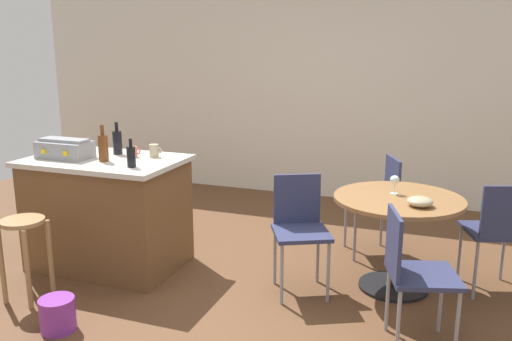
{
  "coord_description": "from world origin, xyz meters",
  "views": [
    {
      "loc": [
        1.38,
        -3.36,
        1.84
      ],
      "look_at": [
        -0.02,
        0.37,
        0.89
      ],
      "focal_mm": 37.49,
      "sensor_mm": 36.0,
      "label": 1
    }
  ],
  "objects_px": {
    "folding_chair_far": "(498,228)",
    "cup_1": "(133,152)",
    "dining_table": "(397,219)",
    "plastic_bucket": "(58,314)",
    "wine_glass": "(395,180)",
    "kitchen_island": "(108,212)",
    "toolbox": "(65,149)",
    "bottle_1": "(117,142)",
    "folding_chair_right": "(300,224)",
    "cup_0": "(154,151)",
    "folding_chair_left": "(378,197)",
    "wooden_stool": "(25,242)",
    "folding_chair_near": "(412,268)",
    "bottle_2": "(131,156)",
    "serving_bowl": "(420,201)",
    "bottle_0": "(103,147)"
  },
  "relations": [
    {
      "from": "folding_chair_left",
      "to": "bottle_0",
      "type": "height_order",
      "value": "bottle_0"
    },
    {
      "from": "kitchen_island",
      "to": "folding_chair_far",
      "type": "distance_m",
      "value": 3.07
    },
    {
      "from": "bottle_0",
      "to": "plastic_bucket",
      "type": "distance_m",
      "value": 1.35
    },
    {
      "from": "wooden_stool",
      "to": "folding_chair_far",
      "type": "bearing_deg",
      "value": 21.9
    },
    {
      "from": "folding_chair_far",
      "to": "bottle_1",
      "type": "xyz_separation_m",
      "value": [
        -3.02,
        -0.36,
        0.52
      ]
    },
    {
      "from": "folding_chair_far",
      "to": "wine_glass",
      "type": "height_order",
      "value": "wine_glass"
    },
    {
      "from": "dining_table",
      "to": "folding_chair_left",
      "type": "height_order",
      "value": "folding_chair_left"
    },
    {
      "from": "bottle_2",
      "to": "cup_0",
      "type": "xyz_separation_m",
      "value": [
        -0.03,
        0.38,
        -0.03
      ]
    },
    {
      "from": "kitchen_island",
      "to": "wooden_stool",
      "type": "bearing_deg",
      "value": -104.13
    },
    {
      "from": "bottle_2",
      "to": "serving_bowl",
      "type": "height_order",
      "value": "bottle_2"
    },
    {
      "from": "bottle_1",
      "to": "toolbox",
      "type": "bearing_deg",
      "value": -137.61
    },
    {
      "from": "toolbox",
      "to": "serving_bowl",
      "type": "xyz_separation_m",
      "value": [
        2.79,
        0.29,
        -0.24
      ]
    },
    {
      "from": "dining_table",
      "to": "kitchen_island",
      "type": "bearing_deg",
      "value": -170.66
    },
    {
      "from": "wooden_stool",
      "to": "bottle_0",
      "type": "relative_size",
      "value": 2.11
    },
    {
      "from": "dining_table",
      "to": "plastic_bucket",
      "type": "relative_size",
      "value": 4.18
    },
    {
      "from": "folding_chair_left",
      "to": "bottle_2",
      "type": "xyz_separation_m",
      "value": [
        -1.69,
        -1.25,
        0.49
      ]
    },
    {
      "from": "kitchen_island",
      "to": "folding_chair_right",
      "type": "xyz_separation_m",
      "value": [
        1.63,
        0.11,
        0.06
      ]
    },
    {
      "from": "bottle_0",
      "to": "cup_0",
      "type": "height_order",
      "value": "bottle_0"
    },
    {
      "from": "folding_chair_right",
      "to": "wine_glass",
      "type": "bearing_deg",
      "value": 28.24
    },
    {
      "from": "folding_chair_near",
      "to": "bottle_2",
      "type": "height_order",
      "value": "bottle_2"
    },
    {
      "from": "folding_chair_far",
      "to": "cup_1",
      "type": "relative_size",
      "value": 8.04
    },
    {
      "from": "folding_chair_near",
      "to": "folding_chair_far",
      "type": "relative_size",
      "value": 1.0
    },
    {
      "from": "folding_chair_near",
      "to": "bottle_2",
      "type": "bearing_deg",
      "value": 173.95
    },
    {
      "from": "bottle_2",
      "to": "wine_glass",
      "type": "distance_m",
      "value": 2.0
    },
    {
      "from": "kitchen_island",
      "to": "bottle_1",
      "type": "xyz_separation_m",
      "value": [
        0.0,
        0.19,
        0.57
      ]
    },
    {
      "from": "folding_chair_right",
      "to": "cup_0",
      "type": "xyz_separation_m",
      "value": [
        -1.27,
        0.07,
        0.46
      ]
    },
    {
      "from": "kitchen_island",
      "to": "cup_1",
      "type": "relative_size",
      "value": 11.63
    },
    {
      "from": "folding_chair_left",
      "to": "wine_glass",
      "type": "relative_size",
      "value": 6.1
    },
    {
      "from": "cup_1",
      "to": "folding_chair_right",
      "type": "bearing_deg",
      "value": -0.74
    },
    {
      "from": "dining_table",
      "to": "wine_glass",
      "type": "distance_m",
      "value": 0.29
    },
    {
      "from": "serving_bowl",
      "to": "plastic_bucket",
      "type": "bearing_deg",
      "value": -150.34
    },
    {
      "from": "cup_1",
      "to": "plastic_bucket",
      "type": "relative_size",
      "value": 0.47
    },
    {
      "from": "toolbox",
      "to": "dining_table",
      "type": "bearing_deg",
      "value": 10.27
    },
    {
      "from": "kitchen_island",
      "to": "bottle_1",
      "type": "distance_m",
      "value": 0.6
    },
    {
      "from": "serving_bowl",
      "to": "dining_table",
      "type": "bearing_deg",
      "value": 131.18
    },
    {
      "from": "folding_chair_right",
      "to": "bottle_0",
      "type": "height_order",
      "value": "bottle_0"
    },
    {
      "from": "wooden_stool",
      "to": "bottle_1",
      "type": "relative_size",
      "value": 2.26
    },
    {
      "from": "folding_chair_near",
      "to": "bottle_0",
      "type": "bearing_deg",
      "value": 172.39
    },
    {
      "from": "folding_chair_far",
      "to": "bottle_1",
      "type": "distance_m",
      "value": 3.08
    },
    {
      "from": "kitchen_island",
      "to": "serving_bowl",
      "type": "distance_m",
      "value": 2.5
    },
    {
      "from": "cup_1",
      "to": "wine_glass",
      "type": "height_order",
      "value": "cup_1"
    },
    {
      "from": "folding_chair_far",
      "to": "toolbox",
      "type": "relative_size",
      "value": 2.02
    },
    {
      "from": "folding_chair_far",
      "to": "serving_bowl",
      "type": "relative_size",
      "value": 4.84
    },
    {
      "from": "dining_table",
      "to": "bottle_1",
      "type": "relative_size",
      "value": 3.53
    },
    {
      "from": "wooden_stool",
      "to": "serving_bowl",
      "type": "height_order",
      "value": "serving_bowl"
    },
    {
      "from": "kitchen_island",
      "to": "folding_chair_left",
      "type": "height_order",
      "value": "kitchen_island"
    },
    {
      "from": "bottle_1",
      "to": "dining_table",
      "type": "bearing_deg",
      "value": 4.73
    },
    {
      "from": "plastic_bucket",
      "to": "kitchen_island",
      "type": "bearing_deg",
      "value": 107.25
    },
    {
      "from": "kitchen_island",
      "to": "wine_glass",
      "type": "distance_m",
      "value": 2.35
    },
    {
      "from": "wooden_stool",
      "to": "serving_bowl",
      "type": "relative_size",
      "value": 3.42
    }
  ]
}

